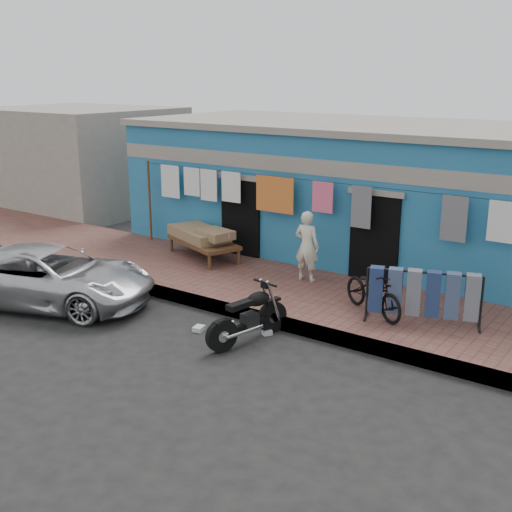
% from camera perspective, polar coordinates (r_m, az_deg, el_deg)
% --- Properties ---
extents(ground, '(80.00, 80.00, 0.00)m').
position_cam_1_polar(ground, '(11.17, -5.99, -8.00)').
color(ground, black).
rests_on(ground, ground).
extents(sidewalk, '(28.00, 3.00, 0.25)m').
position_cam_1_polar(sidewalk, '(13.36, 2.48, -3.27)').
color(sidewalk, brown).
rests_on(sidewalk, ground).
extents(curb, '(28.00, 0.10, 0.25)m').
position_cam_1_polar(curb, '(12.23, -1.22, -5.09)').
color(curb, gray).
rests_on(curb, ground).
extents(building, '(12.20, 5.20, 3.36)m').
position_cam_1_polar(building, '(16.36, 10.18, 5.72)').
color(building, '#236693').
rests_on(building, ground).
extents(neighbor_left, '(6.00, 5.00, 3.40)m').
position_cam_1_polar(neighbor_left, '(23.21, -15.39, 8.40)').
color(neighbor_left, '#9E9384').
rests_on(neighbor_left, ground).
extents(clothesline, '(10.06, 0.06, 2.10)m').
position_cam_1_polar(clothesline, '(14.26, 3.22, 4.99)').
color(clothesline, brown).
rests_on(clothesline, sidewalk).
extents(car, '(4.73, 3.34, 1.22)m').
position_cam_1_polar(car, '(13.51, -17.88, -1.67)').
color(car, silver).
rests_on(car, ground).
extents(seated_person, '(0.56, 0.38, 1.51)m').
position_cam_1_polar(seated_person, '(13.57, 4.54, 0.89)').
color(seated_person, beige).
rests_on(seated_person, sidewalk).
extents(bicycle, '(1.70, 1.29, 1.05)m').
position_cam_1_polar(bicycle, '(11.88, 10.44, -2.68)').
color(bicycle, black).
rests_on(bicycle, sidewalk).
extents(motorcycle, '(1.06, 1.72, 0.99)m').
position_cam_1_polar(motorcycle, '(11.12, -0.73, -5.24)').
color(motorcycle, black).
rests_on(motorcycle, ground).
extents(charpoy, '(2.83, 2.46, 0.73)m').
position_cam_1_polar(charpoy, '(15.37, -4.68, 1.17)').
color(charpoy, brown).
rests_on(charpoy, sidewalk).
extents(jeans_rack, '(2.32, 1.70, 0.99)m').
position_cam_1_polar(jeans_rack, '(11.67, 14.63, -3.46)').
color(jeans_rack, black).
rests_on(jeans_rack, sidewalk).
extents(litter_a, '(0.20, 0.18, 0.07)m').
position_cam_1_polar(litter_a, '(12.01, -2.39, -5.98)').
color(litter_a, silver).
rests_on(litter_a, ground).
extents(litter_b, '(0.19, 0.20, 0.08)m').
position_cam_1_polar(litter_b, '(11.57, 1.00, -6.82)').
color(litter_b, silver).
rests_on(litter_b, ground).
extents(litter_c, '(0.21, 0.24, 0.09)m').
position_cam_1_polar(litter_c, '(11.78, -5.11, -6.44)').
color(litter_c, silver).
rests_on(litter_c, ground).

